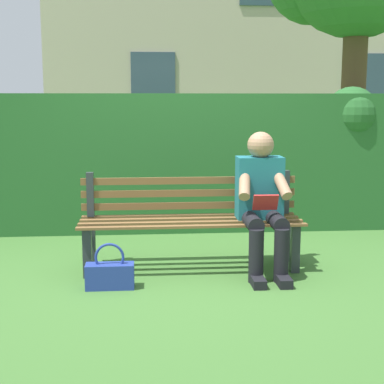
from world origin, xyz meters
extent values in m
plane|color=#3D6B2D|center=(0.00, 0.00, 0.00)|extent=(60.00, 60.00, 0.00)
cube|color=#2D3338|center=(-0.85, 0.17, 0.20)|extent=(0.07, 0.07, 0.40)
cube|color=#2D3338|center=(0.85, 0.17, 0.20)|extent=(0.07, 0.07, 0.40)
cube|color=#2D3338|center=(-0.85, -0.17, 0.20)|extent=(0.07, 0.07, 0.40)
cube|color=#2D3338|center=(0.85, -0.17, 0.20)|extent=(0.07, 0.07, 0.40)
cube|color=brown|center=(0.00, -0.22, 0.41)|extent=(1.85, 0.06, 0.02)
cube|color=brown|center=(0.00, -0.07, 0.41)|extent=(1.85, 0.06, 0.02)
cube|color=brown|center=(0.00, 0.07, 0.41)|extent=(1.85, 0.06, 0.02)
cube|color=brown|center=(0.00, 0.22, 0.41)|extent=(1.85, 0.06, 0.02)
cube|color=#2D3338|center=(-0.85, -0.21, 0.61)|extent=(0.06, 0.06, 0.38)
cube|color=#2D3338|center=(0.85, -0.21, 0.61)|extent=(0.06, 0.06, 0.38)
cube|color=brown|center=(0.00, -0.21, 0.50)|extent=(1.85, 0.02, 0.06)
cube|color=brown|center=(0.00, -0.21, 0.61)|extent=(1.85, 0.02, 0.06)
cube|color=brown|center=(0.00, -0.21, 0.72)|extent=(1.85, 0.02, 0.06)
cube|color=#1E6672|center=(-0.58, -0.02, 0.68)|extent=(0.38, 0.22, 0.52)
sphere|color=#A57A5B|center=(-0.58, 0.00, 1.04)|extent=(0.22, 0.22, 0.22)
cylinder|color=black|center=(-0.68, 0.19, 0.44)|extent=(0.13, 0.42, 0.13)
cylinder|color=black|center=(-0.48, 0.19, 0.44)|extent=(0.13, 0.42, 0.13)
cylinder|color=black|center=(-0.68, 0.40, 0.21)|extent=(0.12, 0.12, 0.42)
cylinder|color=black|center=(-0.48, 0.40, 0.21)|extent=(0.12, 0.12, 0.42)
cube|color=black|center=(-0.68, 0.48, 0.04)|extent=(0.10, 0.24, 0.07)
cube|color=black|center=(-0.48, 0.48, 0.04)|extent=(0.10, 0.24, 0.07)
cylinder|color=#A57A5B|center=(-0.73, 0.12, 0.75)|extent=(0.14, 0.32, 0.26)
cylinder|color=#A57A5B|center=(-0.43, 0.12, 0.75)|extent=(0.14, 0.32, 0.26)
cube|color=#B22626|center=(-0.58, 0.24, 0.61)|extent=(0.20, 0.07, 0.13)
cube|color=#265B28|center=(0.02, -1.59, 0.74)|extent=(6.36, 0.67, 1.47)
sphere|color=#265B28|center=(-1.88, -1.49, 1.25)|extent=(0.60, 0.60, 0.60)
sphere|color=#265B28|center=(1.61, -1.66, 1.18)|extent=(0.53, 0.53, 0.53)
cylinder|color=brown|center=(-2.43, -2.96, 1.34)|extent=(0.33, 0.33, 2.68)
cube|color=#BCAD93|center=(-2.00, -8.78, 3.13)|extent=(8.83, 3.19, 6.26)
cube|color=#334756|center=(-4.20, -7.17, 1.75)|extent=(0.90, 0.04, 1.20)
cube|color=#334756|center=(0.21, -7.17, 1.75)|extent=(0.90, 0.04, 1.20)
cube|color=navy|center=(0.65, 0.45, 0.09)|extent=(0.36, 0.14, 0.19)
torus|color=navy|center=(0.65, 0.45, 0.24)|extent=(0.22, 0.02, 0.22)
camera|label=1|loc=(0.36, 4.61, 1.42)|focal=53.05mm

